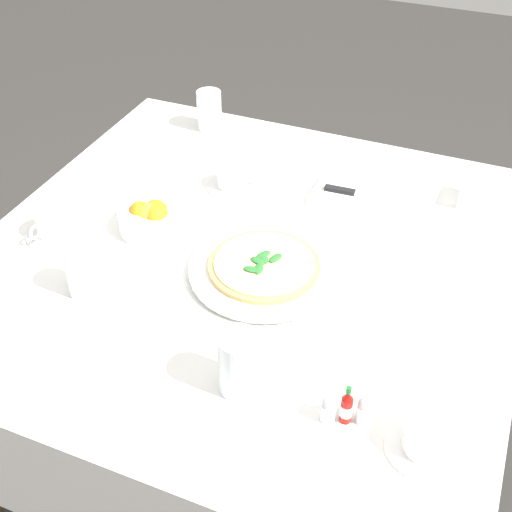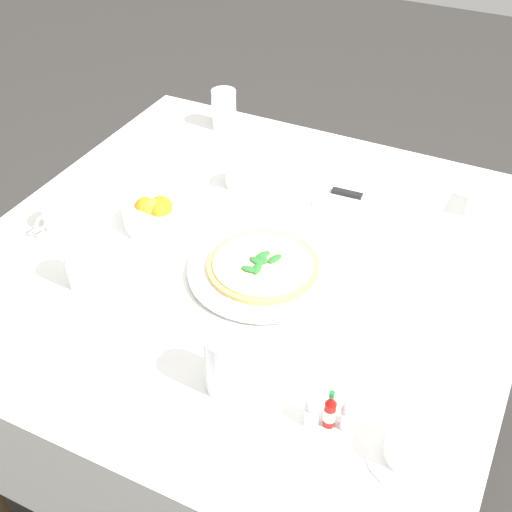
{
  "view_description": "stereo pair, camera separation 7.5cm",
  "coord_description": "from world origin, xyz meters",
  "px_view_note": "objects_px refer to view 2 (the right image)",
  "views": [
    {
      "loc": [
        0.46,
        -1.06,
        1.67
      ],
      "look_at": [
        0.03,
        -0.03,
        0.76
      ],
      "focal_mm": 47.33,
      "sensor_mm": 36.0,
      "label": 1
    },
    {
      "loc": [
        0.53,
        -1.03,
        1.67
      ],
      "look_at": [
        0.03,
        -0.03,
        0.76
      ],
      "focal_mm": 47.33,
      "sensor_mm": 36.0,
      "label": 2
    }
  ],
  "objects_px": {
    "pizza_plate": "(263,270)",
    "water_glass_far_right": "(82,266)",
    "water_glass_right_edge": "(226,365)",
    "menu_card": "(473,198)",
    "napkin_folded": "(365,203)",
    "pizza": "(263,265)",
    "dinner_knife": "(367,198)",
    "coffee_cup_near_left": "(59,216)",
    "coffee_cup_left_edge": "(409,448)",
    "pepper_shaker": "(312,413)",
    "coffee_cup_far_left": "(241,178)",
    "water_glass_near_right": "(224,111)",
    "citrus_bowl": "(157,213)",
    "hot_sauce_bottle": "(330,411)",
    "salt_shaker": "(348,417)"
  },
  "relations": [
    {
      "from": "dinner_knife",
      "to": "coffee_cup_left_edge",
      "type": "bearing_deg",
      "value": -68.82
    },
    {
      "from": "pizza_plate",
      "to": "water_glass_near_right",
      "type": "relative_size",
      "value": 2.85
    },
    {
      "from": "water_glass_right_edge",
      "to": "menu_card",
      "type": "xyz_separation_m",
      "value": [
        0.27,
        0.74,
        -0.02
      ]
    },
    {
      "from": "coffee_cup_near_left",
      "to": "water_glass_right_edge",
      "type": "xyz_separation_m",
      "value": [
        0.57,
        -0.25,
        0.02
      ]
    },
    {
      "from": "pizza",
      "to": "dinner_knife",
      "type": "height_order",
      "value": "pizza"
    },
    {
      "from": "pizza",
      "to": "dinner_knife",
      "type": "distance_m",
      "value": 0.35
    },
    {
      "from": "coffee_cup_far_left",
      "to": "citrus_bowl",
      "type": "height_order",
      "value": "citrus_bowl"
    },
    {
      "from": "napkin_folded",
      "to": "menu_card",
      "type": "relative_size",
      "value": 2.5
    },
    {
      "from": "water_glass_right_edge",
      "to": "citrus_bowl",
      "type": "xyz_separation_m",
      "value": [
        -0.37,
        0.36,
        -0.02
      ]
    },
    {
      "from": "menu_card",
      "to": "napkin_folded",
      "type": "bearing_deg",
      "value": -62.47
    },
    {
      "from": "water_glass_right_edge",
      "to": "pepper_shaker",
      "type": "distance_m",
      "value": 0.17
    },
    {
      "from": "water_glass_near_right",
      "to": "water_glass_right_edge",
      "type": "distance_m",
      "value": 0.95
    },
    {
      "from": "coffee_cup_far_left",
      "to": "napkin_folded",
      "type": "distance_m",
      "value": 0.31
    },
    {
      "from": "menu_card",
      "to": "salt_shaker",
      "type": "bearing_deg",
      "value": -0.49
    },
    {
      "from": "pizza_plate",
      "to": "water_glass_far_right",
      "type": "relative_size",
      "value": 2.91
    },
    {
      "from": "water_glass_far_right",
      "to": "water_glass_near_right",
      "type": "xyz_separation_m",
      "value": [
        -0.06,
        0.73,
        0.0
      ]
    },
    {
      "from": "pizza",
      "to": "napkin_folded",
      "type": "xyz_separation_m",
      "value": [
        0.11,
        0.34,
        -0.02
      ]
    },
    {
      "from": "menu_card",
      "to": "water_glass_right_edge",
      "type": "bearing_deg",
      "value": -16.66
    },
    {
      "from": "coffee_cup_near_left",
      "to": "pepper_shaker",
      "type": "bearing_deg",
      "value": -19.26
    },
    {
      "from": "pizza_plate",
      "to": "water_glass_right_edge",
      "type": "distance_m",
      "value": 0.31
    },
    {
      "from": "coffee_cup_far_left",
      "to": "water_glass_far_right",
      "type": "bearing_deg",
      "value": -104.54
    },
    {
      "from": "salt_shaker",
      "to": "water_glass_far_right",
      "type": "bearing_deg",
      "value": 170.77
    },
    {
      "from": "coffee_cup_near_left",
      "to": "pizza_plate",
      "type": "bearing_deg",
      "value": 6.33
    },
    {
      "from": "citrus_bowl",
      "to": "hot_sauce_bottle",
      "type": "height_order",
      "value": "hot_sauce_bottle"
    },
    {
      "from": "water_glass_far_right",
      "to": "menu_card",
      "type": "relative_size",
      "value": 1.22
    },
    {
      "from": "water_glass_right_edge",
      "to": "menu_card",
      "type": "distance_m",
      "value": 0.79
    },
    {
      "from": "water_glass_right_edge",
      "to": "pizza_plate",
      "type": "bearing_deg",
      "value": 103.87
    },
    {
      "from": "water_glass_near_right",
      "to": "citrus_bowl",
      "type": "bearing_deg",
      "value": -80.22
    },
    {
      "from": "dinner_knife",
      "to": "citrus_bowl",
      "type": "height_order",
      "value": "citrus_bowl"
    },
    {
      "from": "coffee_cup_left_edge",
      "to": "coffee_cup_near_left",
      "type": "relative_size",
      "value": 0.98
    },
    {
      "from": "pizza",
      "to": "salt_shaker",
      "type": "xyz_separation_m",
      "value": [
        0.3,
        -0.29,
        0.0
      ]
    },
    {
      "from": "water_glass_right_edge",
      "to": "coffee_cup_far_left",
      "type": "bearing_deg",
      "value": 114.96
    },
    {
      "from": "water_glass_far_right",
      "to": "water_glass_right_edge",
      "type": "bearing_deg",
      "value": -15.84
    },
    {
      "from": "napkin_folded",
      "to": "pepper_shaker",
      "type": "relative_size",
      "value": 4.0
    },
    {
      "from": "coffee_cup_left_edge",
      "to": "napkin_folded",
      "type": "xyz_separation_m",
      "value": [
        -0.29,
        0.64,
        -0.02
      ]
    },
    {
      "from": "water_glass_near_right",
      "to": "pepper_shaker",
      "type": "distance_m",
      "value": 1.05
    },
    {
      "from": "water_glass_right_edge",
      "to": "water_glass_far_right",
      "type": "bearing_deg",
      "value": 164.16
    },
    {
      "from": "coffee_cup_far_left",
      "to": "pepper_shaker",
      "type": "relative_size",
      "value": 2.31
    },
    {
      "from": "coffee_cup_near_left",
      "to": "menu_card",
      "type": "distance_m",
      "value": 0.97
    },
    {
      "from": "water_glass_near_right",
      "to": "hot_sauce_bottle",
      "type": "relative_size",
      "value": 1.35
    },
    {
      "from": "coffee_cup_near_left",
      "to": "menu_card",
      "type": "xyz_separation_m",
      "value": [
        0.83,
        0.49,
        -0.0
      ]
    },
    {
      "from": "water_glass_right_edge",
      "to": "hot_sauce_bottle",
      "type": "distance_m",
      "value": 0.19
    },
    {
      "from": "pizza",
      "to": "coffee_cup_left_edge",
      "type": "bearing_deg",
      "value": -37.15
    },
    {
      "from": "coffee_cup_left_edge",
      "to": "water_glass_near_right",
      "type": "relative_size",
      "value": 1.16
    },
    {
      "from": "pepper_shaker",
      "to": "pizza",
      "type": "bearing_deg",
      "value": 127.66
    },
    {
      "from": "coffee_cup_near_left",
      "to": "pepper_shaker",
      "type": "distance_m",
      "value": 0.77
    },
    {
      "from": "dinner_knife",
      "to": "napkin_folded",
      "type": "bearing_deg",
      "value": 180.0
    },
    {
      "from": "pizza_plate",
      "to": "citrus_bowl",
      "type": "distance_m",
      "value": 0.3
    },
    {
      "from": "pizza",
      "to": "water_glass_far_right",
      "type": "height_order",
      "value": "water_glass_far_right"
    },
    {
      "from": "coffee_cup_near_left",
      "to": "water_glass_far_right",
      "type": "relative_size",
      "value": 1.21
    }
  ]
}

